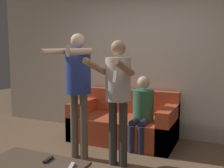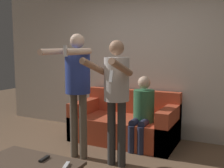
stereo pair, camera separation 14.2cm
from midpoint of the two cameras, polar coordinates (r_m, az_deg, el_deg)
wall_back at (r=4.74m, az=6.27°, el=5.13°), size 6.40×0.06×2.70m
couch at (r=4.52m, az=1.78°, el=-8.66°), size 1.72×0.91×0.83m
person_standing_left at (r=3.63m, az=-8.58°, el=0.85°), size 0.46×0.72×1.74m
person_standing_right at (r=3.35m, az=0.01°, el=-0.96°), size 0.45×0.72×1.64m
person_seated at (r=4.11m, az=5.61°, el=-5.43°), size 0.33×0.54×1.13m
coffee_table at (r=2.89m, az=-17.77°, el=-16.68°), size 1.02×0.51×0.39m
remote_near at (r=2.68m, az=-10.39°, el=-17.23°), size 0.08×0.15×0.02m
remote_far at (r=2.88m, az=-15.11°, el=-15.63°), size 0.05×0.15×0.02m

